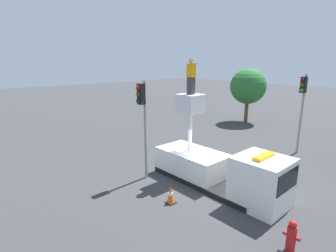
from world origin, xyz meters
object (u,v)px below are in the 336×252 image
Objects in this scene: fire_hydrant at (291,236)px; traffic_cone_rear at (160,158)px; worker at (191,76)px; traffic_light_across at (302,98)px; traffic_cone_curbside at (171,195)px; tree_left_bg at (248,86)px; traffic_light_pole at (143,111)px; bucket_truck at (217,169)px.

traffic_cone_rear is at bearing 168.61° from fire_hydrant.
worker is 8.28m from traffic_light_across.
traffic_cone_curbside is 0.15× the size of tree_left_bg.
traffic_light_pole is (-1.28, -2.05, -1.63)m from worker.
traffic_cone_rear is (-4.09, -0.12, -0.60)m from bucket_truck.
traffic_light_pole is at bearing -122.04° from worker.
traffic_light_pole is 6.49× the size of traffic_cone_curbside.
traffic_cone_curbside reaches higher than traffic_cone_rear.
worker is 1.62× the size of fire_hydrant.
traffic_cone_rear is at bearing -120.49° from traffic_light_across.
fire_hydrant is 1.39× the size of traffic_cone_curbside.
traffic_cone_curbside is (-4.72, -0.87, -0.16)m from fire_hydrant.
traffic_light_across reaches higher than traffic_light_pole.
traffic_cone_curbside is 17.63m from tree_left_bg.
fire_hydrant is 1.55× the size of traffic_cone_rear.
traffic_light_pole is at bearing -178.29° from fire_hydrant.
traffic_cone_curbside is at bearing -68.44° from tree_left_bg.
fire_hydrant is at bearing 10.46° from traffic_cone_curbside.
worker is 0.34× the size of traffic_light_across.
tree_left_bg reaches higher than bucket_truck.
traffic_light_across is 7.40× the size of traffic_cone_rear.
traffic_cone_rear is at bearing -176.84° from worker.
fire_hydrant is (3.80, -9.59, -3.12)m from traffic_light_across.
fire_hydrant is (6.19, -1.83, -4.68)m from worker.
worker reaches higher than bucket_truck.
bucket_truck reaches higher than traffic_cone_rear.
bucket_truck is 2.78m from traffic_cone_curbside.
traffic_light_across is 4.77× the size of fire_hydrant.
traffic_cone_rear is at bearing -78.92° from tree_left_bg.
bucket_truck is at bearing 157.26° from fire_hydrant.
fire_hydrant is at bearing -16.44° from worker.
traffic_light_across is 11.01m from traffic_cone_curbside.
traffic_light_across reaches higher than traffic_cone_rear.
bucket_truck is 15.26m from tree_left_bg.
bucket_truck is at bearing 1.75° from traffic_cone_rear.
worker is at bearing 180.00° from bucket_truck.
traffic_light_pole is 8.07m from fire_hydrant.
fire_hydrant is 4.81m from traffic_cone_curbside.
traffic_cone_curbside is at bearing -95.07° from traffic_light_across.
tree_left_bg reaches higher than fire_hydrant.
fire_hydrant is (4.36, -1.83, -0.40)m from bucket_truck.
tree_left_bg reaches higher than traffic_light_pole.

